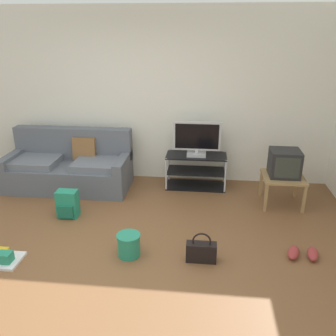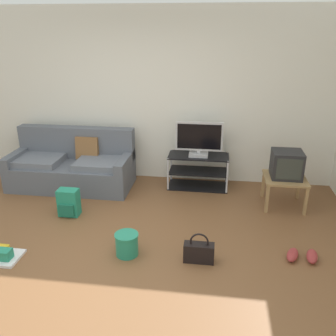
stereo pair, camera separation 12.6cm
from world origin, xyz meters
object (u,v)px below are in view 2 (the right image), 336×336
object	(u,v)px
flat_tv	(199,139)
side_table	(285,181)
backpack	(69,203)
handbag	(199,252)
crt_tv	(287,164)
tv_stand	(198,171)
cleaning_bucket	(127,244)
couch	(73,166)
sneakers_pair	(302,256)

from	to	relation	value
flat_tv	side_table	world-z (taller)	flat_tv
backpack	handbag	bearing A→B (deg)	-27.55
flat_tv	crt_tv	size ratio (longest dim) A/B	1.77
flat_tv	crt_tv	distance (m)	1.33
tv_stand	cleaning_bucket	bearing A→B (deg)	-108.79
tv_stand	crt_tv	xyz separation A→B (m)	(1.23, -0.47, 0.35)
couch	sneakers_pair	world-z (taller)	couch
tv_stand	cleaning_bucket	size ratio (longest dim) A/B	3.51
flat_tv	sneakers_pair	distance (m)	2.29
tv_stand	side_table	bearing A→B (deg)	-21.56
handbag	crt_tv	bearing A→B (deg)	53.89
couch	backpack	distance (m)	1.04
crt_tv	side_table	bearing A→B (deg)	-90.00
couch	sneakers_pair	size ratio (longest dim) A/B	4.86
couch	cleaning_bucket	bearing A→B (deg)	-53.45
flat_tv	sneakers_pair	xyz separation A→B (m)	(1.25, -1.77, -0.75)
flat_tv	sneakers_pair	bearing A→B (deg)	-54.70
side_table	sneakers_pair	xyz separation A→B (m)	(0.02, -1.30, -0.33)
couch	crt_tv	world-z (taller)	couch
flat_tv	cleaning_bucket	distance (m)	2.15
side_table	crt_tv	world-z (taller)	crt_tv
side_table	backpack	xyz separation A→B (m)	(-2.89, -0.69, -0.19)
backpack	sneakers_pair	world-z (taller)	backpack
side_table	sneakers_pair	distance (m)	1.34
tv_stand	cleaning_bucket	world-z (taller)	tv_stand
crt_tv	backpack	xyz separation A→B (m)	(-2.89, -0.70, -0.44)
side_table	handbag	size ratio (longest dim) A/B	1.64
couch	cleaning_bucket	xyz separation A→B (m)	(1.31, -1.77, -0.18)
backpack	tv_stand	bearing A→B (deg)	32.05
crt_tv	sneakers_pair	world-z (taller)	crt_tv
tv_stand	side_table	size ratio (longest dim) A/B	1.65
tv_stand	backpack	xyz separation A→B (m)	(-1.66, -1.18, -0.08)
tv_stand	backpack	bearing A→B (deg)	-144.67
sneakers_pair	crt_tv	bearing A→B (deg)	90.79
couch	tv_stand	world-z (taller)	couch
crt_tv	backpack	distance (m)	3.01
sneakers_pair	handbag	bearing A→B (deg)	-170.33
tv_stand	handbag	distance (m)	1.99
couch	crt_tv	size ratio (longest dim) A/B	4.65
backpack	cleaning_bucket	distance (m)	1.27
flat_tv	cleaning_bucket	world-z (taller)	flat_tv
side_table	flat_tv	bearing A→B (deg)	159.35
crt_tv	backpack	bearing A→B (deg)	-166.32
couch	backpack	xyz separation A→B (m)	(0.32, -0.98, -0.14)
couch	sneakers_pair	distance (m)	3.61
side_table	cleaning_bucket	world-z (taller)	side_table
crt_tv	couch	bearing A→B (deg)	175.13
tv_stand	crt_tv	bearing A→B (deg)	-20.91
backpack	side_table	bearing A→B (deg)	10.10
side_table	cleaning_bucket	xyz separation A→B (m)	(-1.90, -1.48, -0.23)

